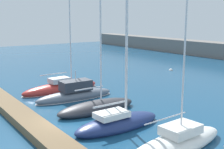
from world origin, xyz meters
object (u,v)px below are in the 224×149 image
object	(u,v)px
sailboat_red_nearest	(61,88)
sailboat_navy_fourth	(118,121)
sailboat_charcoal_third	(97,106)
motorboat_slate_second	(75,94)
mooring_buoy_white	(171,71)
sailboat_white_fifth	(177,142)

from	to	relation	value
sailboat_red_nearest	sailboat_navy_fourth	size ratio (longest dim) A/B	0.94
sailboat_charcoal_third	motorboat_slate_second	bearing A→B (deg)	84.40
sailboat_red_nearest	sailboat_navy_fourth	xyz separation A→B (m)	(11.70, -1.35, 0.14)
sailboat_charcoal_third	sailboat_navy_fourth	bearing A→B (deg)	-101.62
motorboat_slate_second	mooring_buoy_white	world-z (taller)	motorboat_slate_second
sailboat_charcoal_third	mooring_buoy_white	distance (m)	20.79
motorboat_slate_second	sailboat_navy_fourth	xyz separation A→B (m)	(8.18, -1.10, 0.02)
sailboat_red_nearest	sailboat_navy_fourth	distance (m)	11.78
sailboat_red_nearest	sailboat_white_fifth	size ratio (longest dim) A/B	1.01
mooring_buoy_white	sailboat_white_fifth	bearing A→B (deg)	-45.26
sailboat_navy_fourth	mooring_buoy_white	world-z (taller)	sailboat_navy_fourth
sailboat_white_fifth	motorboat_slate_second	bearing A→B (deg)	85.14
motorboat_slate_second	mooring_buoy_white	size ratio (longest dim) A/B	13.91
sailboat_red_nearest	sailboat_white_fifth	xyz separation A→B (m)	(16.39, -0.56, 0.09)
motorboat_slate_second	sailboat_white_fifth	world-z (taller)	sailboat_white_fifth
sailboat_red_nearest	sailboat_charcoal_third	world-z (taller)	sailboat_charcoal_third
motorboat_slate_second	sailboat_white_fifth	size ratio (longest dim) A/B	0.56
motorboat_slate_second	sailboat_navy_fourth	bearing A→B (deg)	-96.05
motorboat_slate_second	sailboat_red_nearest	bearing A→B (deg)	87.61
sailboat_charcoal_third	sailboat_navy_fourth	size ratio (longest dim) A/B	1.07
sailboat_navy_fourth	mooring_buoy_white	bearing A→B (deg)	34.04
sailboat_red_nearest	sailboat_navy_fourth	bearing A→B (deg)	-99.96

